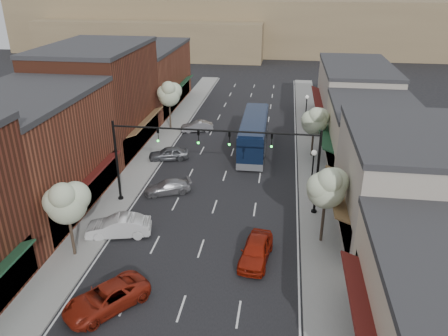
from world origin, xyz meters
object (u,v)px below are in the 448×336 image
at_px(tree_right_near, 327,186).
at_px(parked_car_d, 169,153).
at_px(parked_car_a, 106,298).
at_px(parked_car_b, 119,226).
at_px(tree_left_far, 169,93).
at_px(parked_car_e, 197,126).
at_px(coach_bus, 254,134).
at_px(tree_right_far, 315,120).
at_px(lamp_post_far, 306,107).
at_px(parked_car_c, 168,187).
at_px(signal_mast_left, 144,151).
at_px(red_hatchback, 256,250).
at_px(signal_mast_right, 287,159).
at_px(tree_left_near, 66,201).
at_px(lamp_post_near, 313,166).

distance_m(tree_right_near, parked_car_d, 19.96).
relative_size(parked_car_a, parked_car_b, 1.07).
distance_m(tree_left_far, parked_car_e, 5.11).
bearing_deg(coach_bus, tree_left_far, 153.75).
xyz_separation_m(tree_right_far, lamp_post_far, (-0.55, 8.06, -0.99)).
height_order(tree_left_far, parked_car_b, tree_left_far).
xyz_separation_m(parked_car_c, parked_car_e, (-0.66, 16.22, 0.04)).
relative_size(tree_right_far, parked_car_e, 1.42).
xyz_separation_m(lamp_post_far, parked_car_a, (-12.00, -32.52, -2.31)).
relative_size(signal_mast_left, red_hatchback, 1.82).
height_order(lamp_post_far, parked_car_c, lamp_post_far).
bearing_deg(signal_mast_right, tree_right_far, 77.15).
height_order(tree_right_near, parked_car_d, tree_right_near).
bearing_deg(signal_mast_right, red_hatchback, -104.45).
xyz_separation_m(tree_left_near, red_hatchback, (12.12, 1.26, -3.45)).
bearing_deg(parked_car_b, signal_mast_left, 160.43).
relative_size(tree_left_near, parked_car_d, 1.41).
bearing_deg(coach_bus, tree_right_near, -70.64).
relative_size(signal_mast_right, red_hatchback, 1.82).
bearing_deg(coach_bus, parked_car_b, -115.39).
xyz_separation_m(parked_car_a, parked_car_b, (-2.00, 7.33, 0.07)).
bearing_deg(parked_car_d, signal_mast_left, -13.22).
bearing_deg(tree_left_far, parked_car_d, -76.96).
xyz_separation_m(signal_mast_right, parked_car_b, (-11.82, -5.19, -3.86)).
bearing_deg(tree_left_near, parked_car_a, -47.76).
distance_m(parked_car_a, parked_car_d, 21.69).
relative_size(parked_car_a, parked_car_d, 1.23).
distance_m(tree_right_far, parked_car_b, 22.71).
bearing_deg(signal_mast_left, parked_car_d, 93.65).
height_order(signal_mast_right, parked_car_e, signal_mast_right).
bearing_deg(tree_left_far, coach_bus, -25.64).
bearing_deg(parked_car_a, parked_car_c, 128.95).
relative_size(tree_right_near, tree_right_far, 1.10).
bearing_deg(tree_left_near, parked_car_d, 83.17).
xyz_separation_m(coach_bus, parked_car_c, (-6.57, -11.11, -1.31)).
bearing_deg(tree_left_far, signal_mast_right, -52.29).
bearing_deg(lamp_post_far, tree_left_far, -172.70).
height_order(signal_mast_right, tree_left_near, signal_mast_right).
relative_size(signal_mast_left, coach_bus, 0.69).
bearing_deg(tree_left_near, tree_right_near, 13.55).
relative_size(tree_left_far, red_hatchback, 1.36).
xyz_separation_m(tree_left_near, parked_car_e, (3.20, 26.11, -3.59)).
height_order(signal_mast_left, tree_left_far, signal_mast_left).
bearing_deg(lamp_post_near, parked_car_a, -128.62).
relative_size(lamp_post_near, parked_car_b, 0.96).
relative_size(signal_mast_left, parked_car_b, 1.77).
relative_size(signal_mast_left, tree_left_near, 1.44).
distance_m(tree_left_far, parked_car_c, 17.05).
relative_size(tree_right_far, parked_car_c, 1.34).
bearing_deg(red_hatchback, tree_right_far, 83.68).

